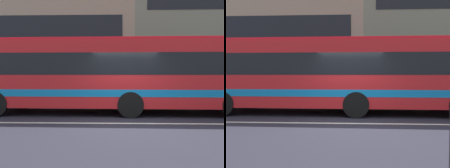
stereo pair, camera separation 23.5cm
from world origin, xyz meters
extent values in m
plane|color=#272734|center=(0.00, 0.00, 0.00)|extent=(160.00, 160.00, 0.00)
cube|color=silver|center=(0.00, 0.00, 0.00)|extent=(60.00, 0.16, 0.01)
cube|color=#265B28|center=(2.75, 5.92, 0.40)|extent=(16.06, 1.10, 0.79)
cube|color=tan|center=(-10.97, 16.75, 4.57)|extent=(23.82, 11.48, 9.15)
cube|color=red|center=(-0.45, 2.30, 1.67)|extent=(11.26, 2.80, 2.65)
cube|color=black|center=(-0.45, 2.30, 2.07)|extent=(10.59, 2.81, 0.85)
cube|color=#1079C6|center=(-0.45, 2.30, 0.95)|extent=(11.04, 2.82, 0.28)
cube|color=red|center=(-0.45, 2.30, 3.06)|extent=(10.80, 2.38, 0.12)
cylinder|color=black|center=(-5.03, 3.59, 0.50)|extent=(1.00, 0.30, 1.00)
cylinder|color=black|center=(0.22, 1.09, 0.50)|extent=(1.00, 0.30, 1.00)
cylinder|color=black|center=(0.26, 3.49, 0.50)|extent=(1.00, 0.30, 1.00)
cylinder|color=black|center=(4.18, 3.42, 0.50)|extent=(1.00, 0.30, 1.00)
camera|label=1|loc=(-0.18, -8.38, 1.71)|focal=39.87mm
camera|label=2|loc=(0.06, -8.37, 1.71)|focal=39.87mm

